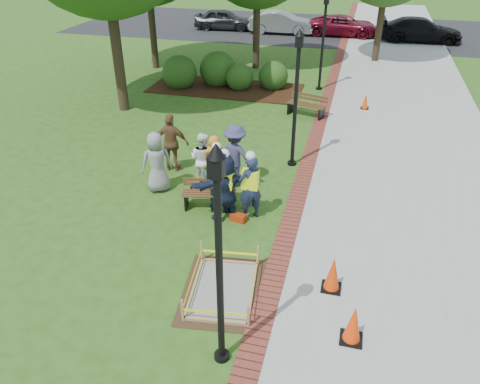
% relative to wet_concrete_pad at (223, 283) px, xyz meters
% --- Properties ---
extents(ground, '(100.00, 100.00, 0.00)m').
position_rel_wet_concrete_pad_xyz_m(ground, '(-0.77, 1.30, -0.23)').
color(ground, '#285116').
rests_on(ground, ground).
extents(sidewalk, '(6.00, 60.00, 0.02)m').
position_rel_wet_concrete_pad_xyz_m(sidewalk, '(4.23, 11.30, -0.22)').
color(sidewalk, '#9E9E99').
rests_on(sidewalk, ground).
extents(brick_edging, '(0.50, 60.00, 0.03)m').
position_rel_wet_concrete_pad_xyz_m(brick_edging, '(0.98, 11.30, -0.22)').
color(brick_edging, maroon).
rests_on(brick_edging, ground).
extents(mulch_bed, '(7.00, 3.00, 0.05)m').
position_rel_wet_concrete_pad_xyz_m(mulch_bed, '(-3.77, 13.30, -0.21)').
color(mulch_bed, '#381E0F').
rests_on(mulch_bed, ground).
extents(parking_lot, '(36.00, 12.00, 0.01)m').
position_rel_wet_concrete_pad_xyz_m(parking_lot, '(-0.77, 28.30, -0.23)').
color(parking_lot, black).
rests_on(parking_lot, ground).
extents(wet_concrete_pad, '(1.97, 2.49, 0.55)m').
position_rel_wet_concrete_pad_xyz_m(wet_concrete_pad, '(0.00, 0.00, 0.00)').
color(wet_concrete_pad, '#47331E').
rests_on(wet_concrete_pad, ground).
extents(bench_near, '(1.52, 0.80, 0.79)m').
position_rel_wet_concrete_pad_xyz_m(bench_near, '(-1.31, 3.15, 0.02)').
color(bench_near, brown).
rests_on(bench_near, ground).
extents(bench_far, '(1.65, 0.96, 0.85)m').
position_rel_wet_concrete_pad_xyz_m(bench_far, '(0.33, 10.73, 0.04)').
color(bench_far, '#4D351A').
rests_on(bench_far, ground).
extents(cone_front, '(0.42, 0.42, 0.84)m').
position_rel_wet_concrete_pad_xyz_m(cone_front, '(2.72, -0.69, 0.17)').
color(cone_front, black).
rests_on(cone_front, ground).
extents(cone_back, '(0.42, 0.42, 0.84)m').
position_rel_wet_concrete_pad_xyz_m(cone_back, '(2.23, 0.65, 0.17)').
color(cone_back, black).
rests_on(cone_back, ground).
extents(cone_far, '(0.34, 0.34, 0.66)m').
position_rel_wet_concrete_pad_xyz_m(cone_far, '(2.61, 12.17, 0.09)').
color(cone_far, black).
rests_on(cone_far, ground).
extents(toolbox, '(0.44, 0.31, 0.20)m').
position_rel_wet_concrete_pad_xyz_m(toolbox, '(-0.37, 2.69, -0.13)').
color(toolbox, '#A62A0C').
rests_on(toolbox, ground).
extents(lamp_near, '(0.28, 0.28, 4.26)m').
position_rel_wet_concrete_pad_xyz_m(lamp_near, '(0.48, -1.70, 2.25)').
color(lamp_near, black).
rests_on(lamp_near, ground).
extents(lamp_mid, '(0.28, 0.28, 4.26)m').
position_rel_wet_concrete_pad_xyz_m(lamp_mid, '(0.48, 6.30, 2.25)').
color(lamp_mid, black).
rests_on(lamp_mid, ground).
extents(lamp_far, '(0.28, 0.28, 4.26)m').
position_rel_wet_concrete_pad_xyz_m(lamp_far, '(0.48, 14.30, 2.25)').
color(lamp_far, black).
rests_on(lamp_far, ground).
extents(shrub_a, '(1.61, 1.61, 1.61)m').
position_rel_wet_concrete_pad_xyz_m(shrub_a, '(-5.91, 13.00, -0.23)').
color(shrub_a, '#204A15').
rests_on(shrub_a, ground).
extents(shrub_b, '(1.71, 1.71, 1.71)m').
position_rel_wet_concrete_pad_xyz_m(shrub_b, '(-4.29, 13.80, -0.23)').
color(shrub_b, '#204A15').
rests_on(shrub_b, ground).
extents(shrub_c, '(1.28, 1.28, 1.28)m').
position_rel_wet_concrete_pad_xyz_m(shrub_c, '(-3.13, 13.42, -0.23)').
color(shrub_c, '#204A15').
rests_on(shrub_c, ground).
extents(shrub_d, '(1.37, 1.37, 1.37)m').
position_rel_wet_concrete_pad_xyz_m(shrub_d, '(-1.64, 13.91, -0.23)').
color(shrub_d, '#204A15').
rests_on(shrub_d, ground).
extents(shrub_e, '(1.08, 1.08, 1.08)m').
position_rel_wet_concrete_pad_xyz_m(shrub_e, '(-3.86, 14.44, -0.23)').
color(shrub_e, '#204A15').
rests_on(shrub_e, ground).
extents(casual_person_a, '(0.68, 0.62, 1.79)m').
position_rel_wet_concrete_pad_xyz_m(casual_person_a, '(-3.04, 3.71, 0.66)').
color(casual_person_a, gray).
rests_on(casual_person_a, ground).
extents(casual_person_b, '(0.64, 0.48, 1.78)m').
position_rel_wet_concrete_pad_xyz_m(casual_person_b, '(-1.39, 3.99, 0.66)').
color(casual_person_b, orange).
rests_on(casual_person_b, ground).
extents(casual_person_c, '(0.59, 0.46, 1.62)m').
position_rel_wet_concrete_pad_xyz_m(casual_person_c, '(-1.90, 4.39, 0.58)').
color(casual_person_c, white).
rests_on(casual_person_c, ground).
extents(casual_person_d, '(0.62, 0.42, 1.86)m').
position_rel_wet_concrete_pad_xyz_m(casual_person_d, '(-3.09, 4.99, 0.69)').
color(casual_person_d, brown).
rests_on(casual_person_d, ground).
extents(casual_person_e, '(0.65, 0.48, 1.87)m').
position_rel_wet_concrete_pad_xyz_m(casual_person_e, '(-0.97, 4.61, 0.70)').
color(casual_person_e, '#3D3A65').
rests_on(casual_person_e, ground).
extents(hivis_worker_a, '(0.72, 0.64, 2.03)m').
position_rel_wet_concrete_pad_xyz_m(hivis_worker_a, '(-0.72, 2.71, 0.77)').
color(hivis_worker_a, '#1B2D48').
rests_on(hivis_worker_a, ground).
extents(hivis_worker_b, '(0.68, 0.64, 1.94)m').
position_rel_wet_concrete_pad_xyz_m(hivis_worker_b, '(-0.12, 2.94, 0.72)').
color(hivis_worker_b, '#192643').
rests_on(hivis_worker_b, ground).
extents(hivis_worker_c, '(0.62, 0.44, 1.96)m').
position_rel_wet_concrete_pad_xyz_m(hivis_worker_c, '(-1.08, 3.20, 0.73)').
color(hivis_worker_c, '#182A3F').
rests_on(hivis_worker_c, ground).
extents(parked_car_a, '(2.44, 4.90, 1.55)m').
position_rel_wet_concrete_pad_xyz_m(parked_car_a, '(-7.64, 26.35, -0.23)').
color(parked_car_a, '#2A2B2D').
rests_on(parked_car_a, ground).
extents(parked_car_b, '(2.26, 4.94, 1.59)m').
position_rel_wet_concrete_pad_xyz_m(parked_car_b, '(-3.42, 26.02, -0.23)').
color(parked_car_b, '#939297').
rests_on(parked_car_b, ground).
extents(parked_car_c, '(1.96, 4.42, 1.43)m').
position_rel_wet_concrete_pad_xyz_m(parked_car_c, '(0.76, 26.46, -0.23)').
color(parked_car_c, maroon).
rests_on(parked_car_c, ground).
extents(parked_car_d, '(2.44, 5.08, 1.62)m').
position_rel_wet_concrete_pad_xyz_m(parked_car_d, '(5.67, 25.79, -0.23)').
color(parked_car_d, black).
rests_on(parked_car_d, ground).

